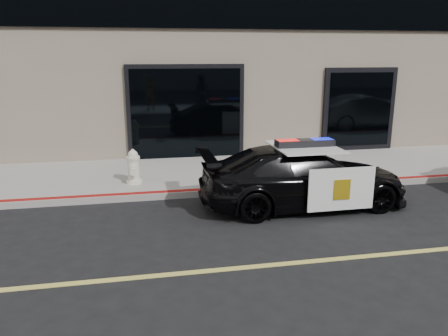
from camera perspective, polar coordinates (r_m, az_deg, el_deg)
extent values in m
plane|color=black|center=(7.05, 10.00, -12.07)|extent=(120.00, 120.00, 0.00)
cube|color=gray|center=(11.76, 0.95, -0.49)|extent=(60.00, 3.50, 0.15)
imported|color=black|center=(9.36, 10.29, -1.13)|extent=(1.86, 4.43, 1.28)
cube|color=white|center=(8.74, 15.09, -2.69)|extent=(1.36, 0.04, 0.85)
cube|color=white|center=(10.34, 10.63, 0.23)|extent=(1.36, 0.04, 0.85)
cube|color=white|center=(9.21, 10.48, 2.76)|extent=(1.29, 1.54, 0.02)
cube|color=gold|center=(8.71, 15.16, -2.75)|extent=(0.34, 0.01, 0.40)
cube|color=black|center=(9.19, 10.50, 3.21)|extent=(1.23, 0.33, 0.15)
cube|color=red|center=(9.06, 8.31, 3.20)|extent=(0.43, 0.28, 0.14)
cube|color=#0C19CC|center=(9.33, 12.63, 3.34)|extent=(0.43, 0.28, 0.14)
cylinder|color=white|center=(10.67, -11.64, -1.73)|extent=(0.38, 0.38, 0.08)
cylinder|color=white|center=(10.59, -11.73, -0.16)|extent=(0.27, 0.27, 0.52)
cylinder|color=white|center=(10.53, -11.81, 1.32)|extent=(0.32, 0.32, 0.06)
sphere|color=white|center=(10.51, -11.82, 1.65)|extent=(0.24, 0.24, 0.24)
cylinder|color=white|center=(10.49, -11.85, 2.20)|extent=(0.07, 0.07, 0.07)
cylinder|color=white|center=(10.75, -11.74, 0.45)|extent=(0.14, 0.13, 0.14)
cylinder|color=white|center=(10.41, -11.75, -0.02)|extent=(0.14, 0.13, 0.14)
cylinder|color=white|center=(10.39, -11.73, -0.45)|extent=(0.18, 0.15, 0.18)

